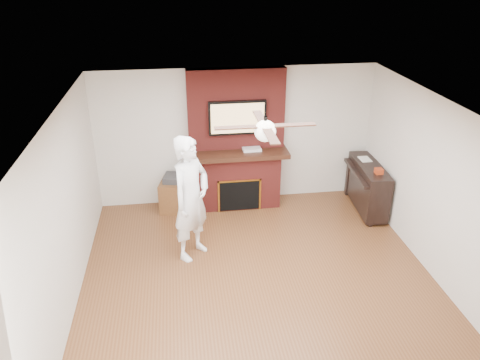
{
  "coord_description": "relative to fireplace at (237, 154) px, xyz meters",
  "views": [
    {
      "loc": [
        -1.01,
        -5.15,
        4.18
      ],
      "look_at": [
        -0.18,
        0.9,
        1.26
      ],
      "focal_mm": 35.0,
      "sensor_mm": 36.0,
      "label": 1
    }
  ],
  "objects": [
    {
      "name": "piano",
      "position": [
        2.29,
        -0.55,
        -0.53
      ],
      "size": [
        0.58,
        1.36,
        0.96
      ],
      "rotation": [
        0.0,
        0.0,
        -0.07
      ],
      "color": "black",
      "rests_on": "ground"
    },
    {
      "name": "cable_box",
      "position": [
        0.25,
        -0.1,
        0.11
      ],
      "size": [
        0.33,
        0.2,
        0.05
      ],
      "primitive_type": "cube",
      "rotation": [
        0.0,
        0.0,
        0.05
      ],
      "color": "silver",
      "rests_on": "fireplace"
    },
    {
      "name": "person",
      "position": [
        -0.89,
        -1.57,
        -0.03
      ],
      "size": [
        0.82,
        0.85,
        1.94
      ],
      "primitive_type": "imported",
      "rotation": [
        0.0,
        0.0,
        0.85
      ],
      "color": "white",
      "rests_on": "ground"
    },
    {
      "name": "ceiling_fan",
      "position": [
        -0.0,
        -2.55,
        1.34
      ],
      "size": [
        1.21,
        1.21,
        0.31
      ],
      "color": "black",
      "rests_on": "room_shell"
    },
    {
      "name": "side_table",
      "position": [
        -1.1,
        -0.07,
        -0.69
      ],
      "size": [
        0.69,
        0.69,
        0.67
      ],
      "rotation": [
        0.0,
        0.0,
        -0.22
      ],
      "color": "#583319",
      "rests_on": "ground"
    },
    {
      "name": "candle_green",
      "position": [
        -0.09,
        -0.26,
        -0.95
      ],
      "size": [
        0.07,
        0.07,
        0.1
      ],
      "primitive_type": "cylinder",
      "color": "#348235",
      "rests_on": "ground"
    },
    {
      "name": "tv",
      "position": [
        0.0,
        -0.05,
        0.68
      ],
      "size": [
        1.0,
        0.08,
        0.6
      ],
      "color": "black",
      "rests_on": "fireplace"
    },
    {
      "name": "room_shell",
      "position": [
        0.0,
        -2.55,
        0.25
      ],
      "size": [
        5.36,
        5.86,
        2.86
      ],
      "color": "#543018",
      "rests_on": "ground"
    },
    {
      "name": "candle_blue",
      "position": [
        0.29,
        -0.25,
        -0.95
      ],
      "size": [
        0.06,
        0.06,
        0.09
      ],
      "primitive_type": "cylinder",
      "color": "#2D6889",
      "rests_on": "ground"
    },
    {
      "name": "candle_orange",
      "position": [
        -0.19,
        -0.23,
        -0.94
      ],
      "size": [
        0.06,
        0.06,
        0.11
      ],
      "primitive_type": "cylinder",
      "color": "gold",
      "rests_on": "ground"
    },
    {
      "name": "fireplace",
      "position": [
        0.0,
        0.0,
        0.0
      ],
      "size": [
        1.78,
        0.64,
        2.5
      ],
      "color": "maroon",
      "rests_on": "ground"
    },
    {
      "name": "candle_cream",
      "position": [
        0.19,
        -0.25,
        -0.95
      ],
      "size": [
        0.08,
        0.08,
        0.1
      ],
      "primitive_type": "cylinder",
      "color": "beige",
      "rests_on": "ground"
    }
  ]
}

